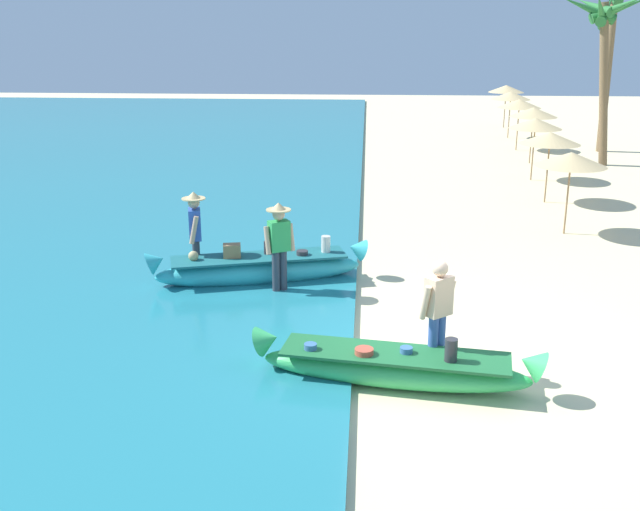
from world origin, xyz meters
TOP-DOWN VIEW (x-y plane):
  - ground_plane at (0.00, 0.00)m, footprint 80.00×80.00m
  - boat_green_foreground at (-0.59, -0.98)m, footprint 4.00×1.28m
  - boat_cyan_midground at (-3.00, 2.95)m, footprint 4.13×1.73m
  - person_vendor_hatted at (-2.55, 2.41)m, footprint 0.57×0.46m
  - person_tourist_customer at (-0.01, -0.66)m, footprint 0.55×0.50m
  - person_vendor_assistant at (-4.21, 3.08)m, footprint 0.44×0.58m
  - parasol_row_0 at (3.60, 6.90)m, footprint 1.60×1.60m
  - parasol_row_1 at (3.84, 10.06)m, footprint 1.60×1.60m
  - parasol_row_2 at (4.07, 13.03)m, footprint 1.60×1.60m
  - parasol_row_3 at (4.61, 15.93)m, footprint 1.60×1.60m
  - parasol_row_4 at (4.65, 18.65)m, footprint 1.60×1.60m
  - parasol_row_5 at (4.87, 21.74)m, footprint 1.60×1.60m
  - parasol_row_6 at (5.23, 24.90)m, footprint 1.60×1.60m
  - palm_tree_tall_inland at (7.69, 18.58)m, footprint 2.34×2.56m
  - palm_tree_mid_cluster at (6.61, 15.73)m, footprint 3.03×2.74m

SIDE VIEW (x-z plane):
  - ground_plane at x=0.00m, z-range 0.00..0.00m
  - boat_green_foreground at x=-0.59m, z-range -0.13..0.66m
  - boat_cyan_midground at x=-3.00m, z-range -0.12..0.75m
  - person_tourist_customer at x=-0.01m, z-range 0.11..1.81m
  - person_vendor_hatted at x=-2.55m, z-range 0.14..1.86m
  - person_vendor_assistant at x=-4.21m, z-range 0.14..1.88m
  - parasol_row_0 at x=3.60m, z-range 0.79..2.70m
  - parasol_row_1 at x=3.84m, z-range 0.79..2.70m
  - parasol_row_2 at x=4.07m, z-range 0.79..2.70m
  - parasol_row_3 at x=4.61m, z-range 0.79..2.70m
  - parasol_row_4 at x=4.65m, z-range 0.79..2.70m
  - parasol_row_5 at x=4.87m, z-range 0.79..2.70m
  - parasol_row_6 at x=5.23m, z-range 0.79..2.70m
  - palm_tree_mid_cluster at x=6.61m, z-range 1.73..7.36m
  - palm_tree_tall_inland at x=7.69m, z-range 1.93..8.26m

